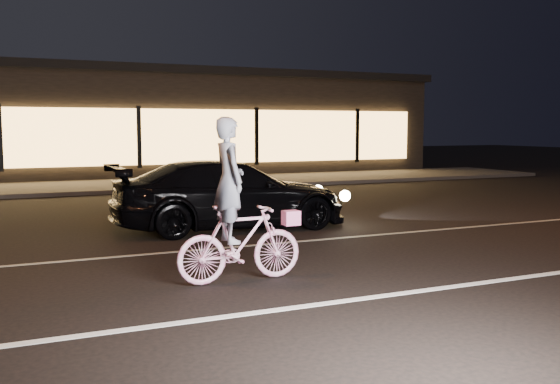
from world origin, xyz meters
name	(u,v)px	position (x,y,z in m)	size (l,w,h in m)	color
ground	(359,265)	(0.00, 0.00, 0.00)	(90.00, 90.00, 0.00)	black
lane_stripe_near	(425,290)	(0.00, -1.50, 0.00)	(60.00, 0.12, 0.01)	silver
lane_stripe_far	(297,242)	(0.00, 2.00, 0.00)	(60.00, 0.10, 0.01)	gray
sidewalk	(152,184)	(0.00, 13.00, 0.06)	(30.00, 4.00, 0.12)	#383533
storefront	(118,122)	(0.00, 18.97, 2.15)	(25.40, 8.42, 4.20)	black
cyclist	(237,224)	(-1.90, -0.18, 0.74)	(1.65, 0.57, 2.08)	#D74389
sedan	(230,195)	(-0.55, 3.80, 0.66)	(4.60, 2.00, 1.32)	black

